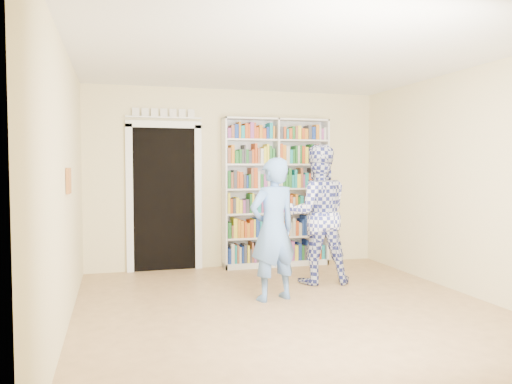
# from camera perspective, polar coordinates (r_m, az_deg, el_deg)

# --- Properties ---
(floor) EXTENTS (5.00, 5.00, 0.00)m
(floor) POSITION_cam_1_polar(r_m,az_deg,el_deg) (5.48, 4.13, -13.37)
(floor) COLOR #936D47
(floor) RESTS_ON ground
(ceiling) EXTENTS (5.00, 5.00, 0.00)m
(ceiling) POSITION_cam_1_polar(r_m,az_deg,el_deg) (5.38, 4.24, 15.41)
(ceiling) COLOR white
(ceiling) RESTS_ON wall_back
(wall_back) EXTENTS (4.50, 0.00, 4.50)m
(wall_back) POSITION_cam_1_polar(r_m,az_deg,el_deg) (7.65, -2.23, 1.55)
(wall_back) COLOR beige
(wall_back) RESTS_ON floor
(wall_left) EXTENTS (0.00, 5.00, 5.00)m
(wall_left) POSITION_cam_1_polar(r_m,az_deg,el_deg) (4.96, -21.04, 0.57)
(wall_left) COLOR beige
(wall_left) RESTS_ON floor
(wall_right) EXTENTS (0.00, 5.00, 5.00)m
(wall_right) POSITION_cam_1_polar(r_m,az_deg,el_deg) (6.39, 23.52, 1.02)
(wall_right) COLOR beige
(wall_right) RESTS_ON floor
(bookshelf) EXTENTS (1.65, 0.31, 2.26)m
(bookshelf) POSITION_cam_1_polar(r_m,az_deg,el_deg) (7.67, 2.28, 0.01)
(bookshelf) COLOR white
(bookshelf) RESTS_ON floor
(doorway) EXTENTS (1.10, 0.08, 2.43)m
(doorway) POSITION_cam_1_polar(r_m,az_deg,el_deg) (7.46, -10.43, 0.15)
(doorway) COLOR black
(doorway) RESTS_ON floor
(wall_art) EXTENTS (0.03, 0.25, 0.25)m
(wall_art) POSITION_cam_1_polar(r_m,az_deg,el_deg) (5.16, -20.63, 1.22)
(wall_art) COLOR brown
(wall_art) RESTS_ON wall_left
(man_blue) EXTENTS (0.68, 0.53, 1.64)m
(man_blue) POSITION_cam_1_polar(r_m,az_deg,el_deg) (5.72, 1.97, -4.28)
(man_blue) COLOR #5780C1
(man_blue) RESTS_ON floor
(man_plaid) EXTENTS (0.99, 0.83, 1.82)m
(man_plaid) POSITION_cam_1_polar(r_m,az_deg,el_deg) (6.60, 7.00, -2.53)
(man_plaid) COLOR navy
(man_plaid) RESTS_ON floor
(paper_sheet) EXTENTS (0.18, 0.09, 0.27)m
(paper_sheet) POSITION_cam_1_polar(r_m,az_deg,el_deg) (6.45, 8.30, -2.50)
(paper_sheet) COLOR white
(paper_sheet) RESTS_ON man_plaid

